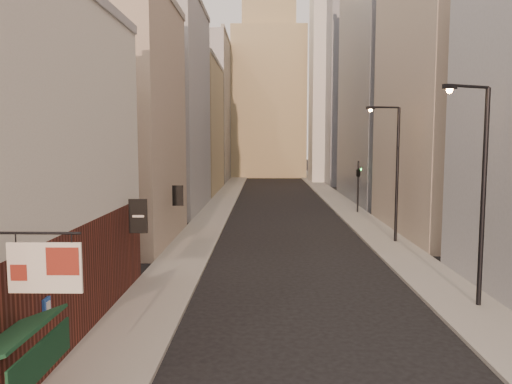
{
  "coord_description": "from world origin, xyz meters",
  "views": [
    {
      "loc": [
        -1.82,
        -7.33,
        6.84
      ],
      "look_at": [
        -2.23,
        17.31,
        4.32
      ],
      "focal_mm": 35.0,
      "sensor_mm": 36.0,
      "label": 1
    }
  ],
  "objects_px": {
    "clock_tower": "(269,86)",
    "traffic_light_right": "(358,173)",
    "streetlamp_mid": "(394,166)",
    "streetlamp_near": "(480,184)",
    "white_tower": "(335,71)"
  },
  "relations": [
    {
      "from": "clock_tower",
      "to": "white_tower",
      "type": "bearing_deg",
      "value": -51.84
    },
    {
      "from": "clock_tower",
      "to": "traffic_light_right",
      "type": "height_order",
      "value": "clock_tower"
    },
    {
      "from": "traffic_light_right",
      "to": "clock_tower",
      "type": "bearing_deg",
      "value": -102.75
    },
    {
      "from": "traffic_light_right",
      "to": "white_tower",
      "type": "bearing_deg",
      "value": -115.88
    },
    {
      "from": "clock_tower",
      "to": "streetlamp_near",
      "type": "xyz_separation_m",
      "value": [
        7.78,
        -79.38,
        -12.49
      ]
    },
    {
      "from": "white_tower",
      "to": "traffic_light_right",
      "type": "xyz_separation_m",
      "value": [
        -2.98,
        -38.42,
        -14.72
      ]
    },
    {
      "from": "white_tower",
      "to": "streetlamp_near",
      "type": "xyz_separation_m",
      "value": [
        -3.22,
        -65.38,
        -13.47
      ]
    },
    {
      "from": "white_tower",
      "to": "streetlamp_mid",
      "type": "bearing_deg",
      "value": -93.53
    },
    {
      "from": "white_tower",
      "to": "streetlamp_mid",
      "type": "distance_m",
      "value": 54.01
    },
    {
      "from": "streetlamp_near",
      "to": "traffic_light_right",
      "type": "bearing_deg",
      "value": 65.17
    },
    {
      "from": "streetlamp_near",
      "to": "traffic_light_right",
      "type": "xyz_separation_m",
      "value": [
        0.25,
        26.96,
        -1.25
      ]
    },
    {
      "from": "streetlamp_near",
      "to": "streetlamp_mid",
      "type": "height_order",
      "value": "streetlamp_mid"
    },
    {
      "from": "clock_tower",
      "to": "streetlamp_mid",
      "type": "relative_size",
      "value": 4.94
    },
    {
      "from": "clock_tower",
      "to": "white_tower",
      "type": "height_order",
      "value": "clock_tower"
    },
    {
      "from": "streetlamp_mid",
      "to": "traffic_light_right",
      "type": "xyz_separation_m",
      "value": [
        0.25,
        13.8,
        -1.31
      ]
    }
  ]
}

